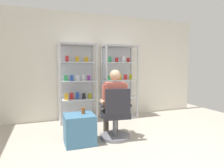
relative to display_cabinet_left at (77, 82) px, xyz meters
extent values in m
cube|color=silver|center=(0.55, 0.24, 0.39)|extent=(6.00, 0.10, 2.70)
cylinder|color=#B7B7BC|center=(-0.42, -0.26, -0.01)|extent=(0.05, 0.05, 1.90)
cylinder|color=#B7B7BC|center=(0.43, -0.26, -0.01)|extent=(0.05, 0.05, 1.90)
cylinder|color=#B7B7BC|center=(-0.42, 0.14, -0.01)|extent=(0.05, 0.05, 1.90)
cylinder|color=#B7B7BC|center=(0.43, 0.14, -0.01)|extent=(0.05, 0.05, 1.90)
cube|color=#B7B7BC|center=(0.00, -0.06, 0.92)|extent=(0.90, 0.45, 0.04)
cube|color=#B7B7BC|center=(0.00, -0.06, -0.94)|extent=(0.90, 0.45, 0.04)
cube|color=silver|center=(0.00, 0.15, -0.01)|extent=(0.84, 0.02, 1.80)
cube|color=silver|center=(0.00, -0.06, -0.41)|extent=(0.82, 0.39, 0.02)
cube|color=gold|center=(-0.28, -0.11, -0.33)|extent=(0.09, 0.05, 0.15)
cube|color=red|center=(-0.15, -0.04, -0.32)|extent=(0.09, 0.04, 0.16)
cube|color=#264CB2|center=(0.00, -0.02, -0.32)|extent=(0.08, 0.05, 0.16)
cube|color=black|center=(0.15, -0.07, -0.33)|extent=(0.08, 0.05, 0.14)
cube|color=#999919|center=(0.29, -0.09, -0.34)|extent=(0.09, 0.05, 0.13)
cube|color=silver|center=(0.00, -0.06, 0.04)|extent=(0.82, 0.39, 0.02)
cube|color=#268C4C|center=(-0.28, -0.04, 0.12)|extent=(0.09, 0.05, 0.13)
cube|color=#264CB2|center=(-0.14, -0.05, 0.12)|extent=(0.08, 0.05, 0.14)
cube|color=silver|center=(0.00, -0.06, 0.11)|extent=(0.09, 0.04, 0.13)
cube|color=silver|center=(0.15, -0.01, 0.12)|extent=(0.09, 0.04, 0.15)
cube|color=purple|center=(0.29, -0.03, 0.11)|extent=(0.08, 0.04, 0.12)
cube|color=silver|center=(0.00, -0.06, 0.49)|extent=(0.82, 0.39, 0.02)
cube|color=red|center=(-0.24, -0.06, 0.57)|extent=(0.08, 0.05, 0.14)
cube|color=gold|center=(0.00, -0.05, 0.56)|extent=(0.08, 0.05, 0.13)
cube|color=gold|center=(0.23, -0.02, 0.56)|extent=(0.09, 0.04, 0.12)
cylinder|color=#B7B7BC|center=(0.68, -0.26, -0.01)|extent=(0.05, 0.05, 1.90)
cylinder|color=#B7B7BC|center=(1.53, -0.26, -0.01)|extent=(0.05, 0.05, 1.90)
cylinder|color=#B7B7BC|center=(0.68, 0.14, -0.01)|extent=(0.05, 0.05, 1.90)
cylinder|color=#B7B7BC|center=(1.53, 0.14, -0.01)|extent=(0.05, 0.05, 1.90)
cube|color=#B7B7BC|center=(1.10, -0.06, 0.92)|extent=(0.90, 0.45, 0.04)
cube|color=#B7B7BC|center=(1.10, -0.06, -0.94)|extent=(0.90, 0.45, 0.04)
cube|color=silver|center=(1.10, 0.15, -0.01)|extent=(0.84, 0.02, 1.80)
cube|color=silver|center=(1.10, -0.06, -0.41)|extent=(0.82, 0.39, 0.02)
cube|color=gold|center=(0.86, -0.06, -0.33)|extent=(0.09, 0.04, 0.15)
cube|color=red|center=(1.10, -0.11, -0.32)|extent=(0.08, 0.04, 0.15)
cube|color=black|center=(1.33, -0.09, -0.33)|extent=(0.08, 0.06, 0.15)
cube|color=silver|center=(1.10, -0.06, 0.04)|extent=(0.82, 0.39, 0.02)
cube|color=#268C4C|center=(0.81, -0.08, 0.11)|extent=(0.09, 0.03, 0.12)
cube|color=black|center=(0.95, -0.05, 0.12)|extent=(0.09, 0.04, 0.14)
cube|color=gold|center=(1.11, -0.07, 0.13)|extent=(0.07, 0.03, 0.16)
cube|color=red|center=(1.25, -0.11, 0.12)|extent=(0.08, 0.05, 0.13)
cube|color=#999919|center=(1.39, -0.11, 0.12)|extent=(0.08, 0.03, 0.14)
cube|color=silver|center=(1.10, -0.06, 0.49)|extent=(0.82, 0.39, 0.02)
cube|color=#268C4C|center=(0.83, -0.06, 0.57)|extent=(0.08, 0.04, 0.14)
cube|color=red|center=(1.01, -0.07, 0.56)|extent=(0.08, 0.04, 0.12)
cube|color=silver|center=(1.19, -0.10, 0.57)|extent=(0.08, 0.05, 0.15)
cube|color=red|center=(1.36, -0.02, 0.56)|extent=(0.08, 0.06, 0.12)
cylinder|color=slate|center=(0.46, -1.43, -0.93)|extent=(0.56, 0.56, 0.06)
cylinder|color=slate|center=(0.46, -1.43, -0.72)|extent=(0.07, 0.07, 0.41)
cube|color=#26262D|center=(0.46, -1.43, -0.50)|extent=(0.54, 0.54, 0.10)
cube|color=#26262D|center=(0.43, -1.63, -0.22)|extent=(0.45, 0.14, 0.45)
cube|color=#26262D|center=(0.71, -1.46, -0.32)|extent=(0.08, 0.30, 0.04)
cube|color=#26262D|center=(0.20, -1.39, -0.32)|extent=(0.08, 0.30, 0.04)
cylinder|color=#3F382D|center=(0.58, -1.24, -0.40)|extent=(0.19, 0.42, 0.14)
cylinder|color=#3F382D|center=(0.61, -1.04, -0.68)|extent=(0.11, 0.11, 0.56)
cylinder|color=#3F382D|center=(0.38, -1.21, -0.40)|extent=(0.19, 0.42, 0.14)
cylinder|color=#3F382D|center=(0.41, -1.02, -0.68)|extent=(0.11, 0.11, 0.56)
cube|color=#BF594C|center=(0.46, -1.43, -0.15)|extent=(0.39, 0.27, 0.50)
sphere|color=tan|center=(0.46, -1.43, 0.23)|extent=(0.20, 0.20, 0.20)
cylinder|color=#BF594C|center=(0.65, -1.45, -0.08)|extent=(0.09, 0.09, 0.28)
cylinder|color=tan|center=(0.68, -1.28, -0.30)|extent=(0.12, 0.31, 0.08)
cylinder|color=#BF594C|center=(0.26, -1.40, -0.08)|extent=(0.09, 0.09, 0.28)
cylinder|color=tan|center=(0.28, -1.22, -0.30)|extent=(0.12, 0.31, 0.08)
cube|color=teal|center=(-0.22, -1.44, -0.70)|extent=(0.51, 0.48, 0.52)
cylinder|color=brown|center=(-0.14, -1.41, -0.39)|extent=(0.06, 0.06, 0.11)
camera|label=1|loc=(-0.79, -4.71, 0.38)|focal=30.72mm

